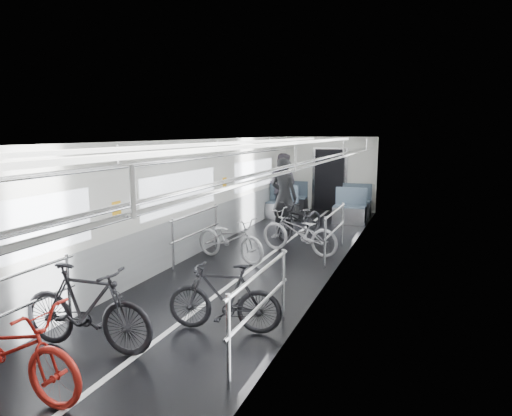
{
  "coord_description": "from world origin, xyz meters",
  "views": [
    {
      "loc": [
        3.04,
        -7.74,
        2.55
      ],
      "look_at": [
        0.0,
        0.23,
        1.12
      ],
      "focal_mm": 32.0,
      "sensor_mm": 36.0,
      "label": 1
    }
  ],
  "objects_px": {
    "bike_left_mid": "(86,308)",
    "bike_left_far": "(230,239)",
    "bike_left_near": "(6,349)",
    "bike_right_near": "(224,297)",
    "person_seated": "(282,185)",
    "bike_right_mid": "(299,232)",
    "person_standing": "(284,197)",
    "bike_aisle": "(301,219)"
  },
  "relations": [
    {
      "from": "bike_left_near",
      "to": "bike_right_mid",
      "type": "bearing_deg",
      "value": -10.94
    },
    {
      "from": "bike_right_near",
      "to": "bike_aisle",
      "type": "height_order",
      "value": "bike_aisle"
    },
    {
      "from": "bike_left_far",
      "to": "person_seated",
      "type": "relative_size",
      "value": 0.88
    },
    {
      "from": "bike_aisle",
      "to": "bike_right_mid",
      "type": "bearing_deg",
      "value": -56.17
    },
    {
      "from": "bike_left_near",
      "to": "bike_right_near",
      "type": "relative_size",
      "value": 1.22
    },
    {
      "from": "person_seated",
      "to": "bike_left_near",
      "type": "bearing_deg",
      "value": 97.89
    },
    {
      "from": "bike_right_mid",
      "to": "person_standing",
      "type": "bearing_deg",
      "value": -139.34
    },
    {
      "from": "bike_left_mid",
      "to": "bike_left_far",
      "type": "xyz_separation_m",
      "value": [
        0.0,
        4.1,
        -0.08
      ]
    },
    {
      "from": "bike_left_mid",
      "to": "bike_right_mid",
      "type": "distance_m",
      "value": 5.22
    },
    {
      "from": "bike_aisle",
      "to": "person_standing",
      "type": "bearing_deg",
      "value": -172.44
    },
    {
      "from": "bike_left_mid",
      "to": "person_seated",
      "type": "distance_m",
      "value": 9.11
    },
    {
      "from": "bike_left_far",
      "to": "bike_aisle",
      "type": "height_order",
      "value": "bike_aisle"
    },
    {
      "from": "person_standing",
      "to": "bike_right_near",
      "type": "bearing_deg",
      "value": 115.06
    },
    {
      "from": "bike_right_mid",
      "to": "person_standing",
      "type": "relative_size",
      "value": 0.92
    },
    {
      "from": "bike_right_near",
      "to": "bike_right_mid",
      "type": "distance_m",
      "value": 4.05
    },
    {
      "from": "bike_left_near",
      "to": "bike_left_far",
      "type": "relative_size",
      "value": 1.09
    },
    {
      "from": "bike_right_mid",
      "to": "person_seated",
      "type": "distance_m",
      "value": 4.35
    },
    {
      "from": "bike_right_near",
      "to": "person_seated",
      "type": "distance_m",
      "value": 8.25
    },
    {
      "from": "bike_left_mid",
      "to": "person_seated",
      "type": "xyz_separation_m",
      "value": [
        -0.5,
        9.09,
        0.44
      ]
    },
    {
      "from": "bike_left_near",
      "to": "bike_left_mid",
      "type": "xyz_separation_m",
      "value": [
        0.07,
        1.03,
        0.04
      ]
    },
    {
      "from": "person_seated",
      "to": "bike_left_mid",
      "type": "bearing_deg",
      "value": 98.61
    },
    {
      "from": "bike_left_mid",
      "to": "bike_right_mid",
      "type": "relative_size",
      "value": 0.98
    },
    {
      "from": "bike_right_mid",
      "to": "bike_left_near",
      "type": "bearing_deg",
      "value": 1.33
    },
    {
      "from": "bike_left_near",
      "to": "bike_left_mid",
      "type": "distance_m",
      "value": 1.04
    },
    {
      "from": "bike_left_near",
      "to": "bike_left_mid",
      "type": "relative_size",
      "value": 1.06
    },
    {
      "from": "bike_right_mid",
      "to": "person_seated",
      "type": "relative_size",
      "value": 0.92
    },
    {
      "from": "bike_left_near",
      "to": "bike_right_mid",
      "type": "distance_m",
      "value": 6.25
    },
    {
      "from": "bike_left_near",
      "to": "person_standing",
      "type": "xyz_separation_m",
      "value": [
        0.41,
        7.65,
        0.49
      ]
    },
    {
      "from": "bike_right_near",
      "to": "bike_right_mid",
      "type": "bearing_deg",
      "value": 172.45
    },
    {
      "from": "bike_aisle",
      "to": "person_standing",
      "type": "distance_m",
      "value": 0.69
    },
    {
      "from": "bike_left_mid",
      "to": "bike_left_far",
      "type": "distance_m",
      "value": 4.11
    },
    {
      "from": "bike_left_near",
      "to": "bike_left_far",
      "type": "distance_m",
      "value": 5.14
    },
    {
      "from": "bike_left_near",
      "to": "bike_aisle",
      "type": "bearing_deg",
      "value": -6.23
    },
    {
      "from": "bike_right_mid",
      "to": "bike_aisle",
      "type": "bearing_deg",
      "value": -153.45
    },
    {
      "from": "bike_left_far",
      "to": "bike_right_mid",
      "type": "height_order",
      "value": "bike_right_mid"
    },
    {
      "from": "bike_left_near",
      "to": "bike_right_near",
      "type": "bearing_deg",
      "value": -32.7
    },
    {
      "from": "bike_left_mid",
      "to": "bike_right_near",
      "type": "bearing_deg",
      "value": -54.68
    },
    {
      "from": "bike_right_mid",
      "to": "person_standing",
      "type": "height_order",
      "value": "person_standing"
    },
    {
      "from": "bike_left_far",
      "to": "person_seated",
      "type": "distance_m",
      "value": 5.03
    },
    {
      "from": "bike_right_mid",
      "to": "person_standing",
      "type": "xyz_separation_m",
      "value": [
        -0.81,
        1.52,
        0.5
      ]
    },
    {
      "from": "bike_left_near",
      "to": "person_standing",
      "type": "height_order",
      "value": "person_standing"
    },
    {
      "from": "bike_left_near",
      "to": "bike_right_near",
      "type": "distance_m",
      "value": 2.48
    }
  ]
}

